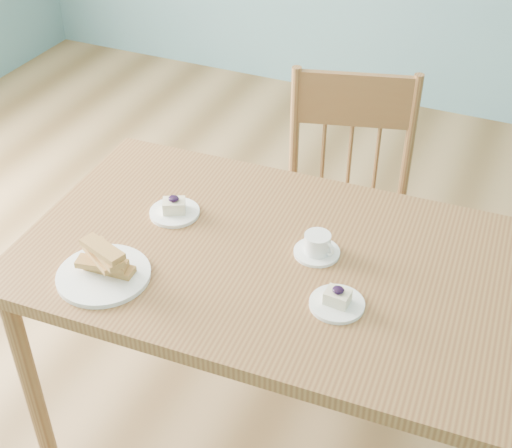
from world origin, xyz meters
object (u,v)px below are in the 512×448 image
(cheesecake_plate_near, at_px, (337,301))
(cheesecake_plate_far, at_px, (174,210))
(biscotti_plate, at_px, (103,268))
(dining_chair, at_px, (345,213))
(coffee_cup, at_px, (317,246))
(dining_table, at_px, (285,279))

(cheesecake_plate_near, xyz_separation_m, cheesecake_plate_far, (-0.57, 0.18, 0.00))
(biscotti_plate, bearing_deg, cheesecake_plate_near, 13.63)
(dining_chair, bearing_deg, biscotti_plate, -129.01)
(coffee_cup, distance_m, biscotti_plate, 0.58)
(coffee_cup, bearing_deg, cheesecake_plate_far, -161.36)
(cheesecake_plate_near, bearing_deg, coffee_cup, 123.54)
(dining_chair, height_order, cheesecake_plate_far, dining_chair)
(dining_table, distance_m, coffee_cup, 0.14)
(cheesecake_plate_near, relative_size, cheesecake_plate_far, 0.95)
(dining_table, distance_m, biscotti_plate, 0.51)
(cheesecake_plate_near, bearing_deg, biscotti_plate, -166.37)
(cheesecake_plate_near, height_order, cheesecake_plate_far, cheesecake_plate_far)
(cheesecake_plate_far, distance_m, coffee_cup, 0.45)
(dining_chair, relative_size, cheesecake_plate_near, 7.11)
(dining_chair, bearing_deg, coffee_cup, -96.88)
(cheesecake_plate_far, bearing_deg, biscotti_plate, -95.66)
(dining_chair, bearing_deg, cheesecake_plate_far, -137.46)
(coffee_cup, xyz_separation_m, biscotti_plate, (-0.49, -0.32, 0.00))
(cheesecake_plate_far, distance_m, biscotti_plate, 0.33)
(cheesecake_plate_far, bearing_deg, coffee_cup, -0.74)
(dining_table, xyz_separation_m, coffee_cup, (0.07, 0.05, 0.11))
(dining_table, height_order, cheesecake_plate_far, cheesecake_plate_far)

